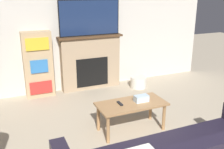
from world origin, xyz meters
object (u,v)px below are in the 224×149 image
at_px(fireplace, 91,62).
at_px(bookshelf, 38,65).
at_px(tv, 90,18).
at_px(coffee_table, 131,107).
at_px(storage_basket, 138,82).

height_order(fireplace, bookshelf, bookshelf).
xyz_separation_m(tv, bookshelf, (-1.12, -0.00, -0.89)).
relative_size(coffee_table, storage_basket, 2.97).
bearing_deg(storage_basket, bookshelf, 169.64).
relative_size(tv, storage_basket, 3.65).
bearing_deg(bookshelf, fireplace, 1.21).
bearing_deg(fireplace, bookshelf, -178.79).
bearing_deg(tv, coffee_table, -91.09).
height_order(coffee_table, bookshelf, bookshelf).
xyz_separation_m(tv, storage_basket, (0.99, -0.39, -1.43)).
height_order(fireplace, coffee_table, fireplace).
bearing_deg(storage_basket, tv, 158.48).
bearing_deg(bookshelf, storage_basket, -10.36).
height_order(tv, bookshelf, tv).
distance_m(bookshelf, storage_basket, 2.21).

